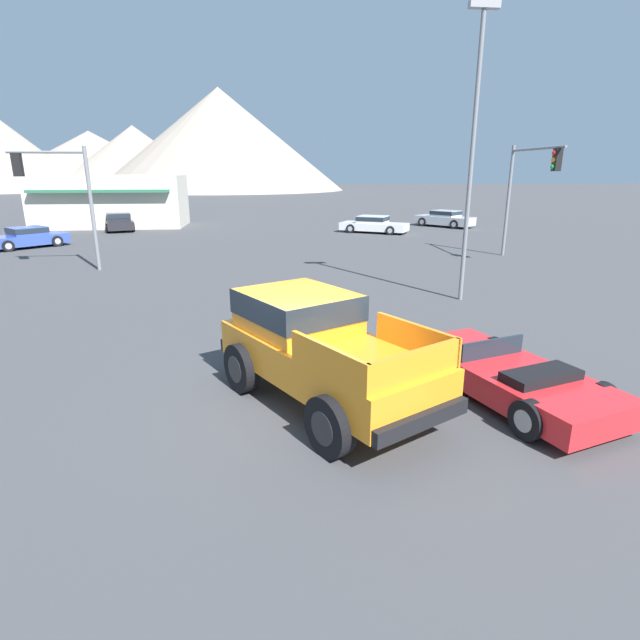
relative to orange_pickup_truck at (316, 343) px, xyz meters
The scene contains 12 objects.
ground_plane 1.18m from the orange_pickup_truck, 147.18° to the left, with size 320.00×320.00×0.00m, color #424244.
orange_pickup_truck is the anchor object (origin of this frame).
red_convertible_car 3.69m from the orange_pickup_truck, ahead, with size 2.98×4.60×1.01m.
parked_car_white 26.84m from the orange_pickup_truck, 75.76° to the left, with size 4.87×3.84×1.16m.
parked_car_dark 31.43m from the orange_pickup_truck, 111.34° to the left, with size 2.88×4.34×1.25m.
parked_car_blue 25.43m from the orange_pickup_truck, 124.03° to the left, with size 4.15×4.11×1.14m.
parked_car_silver 31.93m from the orange_pickup_truck, 66.28° to the left, with size 4.21×4.58×1.24m.
traffic_light_main 18.03m from the orange_pickup_truck, 51.33° to the left, with size 0.38×4.52×5.33m.
traffic_light_crosswalk 16.82m from the orange_pickup_truck, 124.25° to the left, with size 3.13×0.38×5.12m.
street_lamp_post 9.87m from the orange_pickup_truck, 51.78° to the left, with size 0.90×0.24×8.80m.
storefront_building 34.57m from the orange_pickup_truck, 111.41° to the left, with size 10.82×5.76×3.85m.
distant_mountain_range 124.01m from the orange_pickup_truck, 104.99° to the left, with size 105.99×72.44×21.81m.
Camera 1 is at (-0.50, -8.81, 4.13)m, focal length 28.00 mm.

